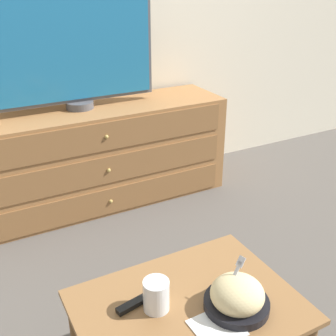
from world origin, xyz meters
TOP-DOWN VIEW (x-y plane):
  - ground_plane at (0.00, 0.00)m, footprint 12.00×12.00m
  - dresser at (-0.12, -0.25)m, footprint 1.67×0.46m
  - tv at (-0.18, -0.21)m, footprint 0.95×0.16m
  - coffee_table at (-0.30, -1.71)m, footprint 0.74×0.54m
  - takeout_bowl at (-0.17, -1.79)m, footprint 0.22×0.22m
  - drink_cup at (-0.40, -1.67)m, footprint 0.09×0.09m
  - napkin at (-0.27, -1.84)m, footprint 0.15×0.15m
  - remote_control at (-0.44, -1.62)m, footprint 0.17×0.06m

SIDE VIEW (x-z plane):
  - ground_plane at x=0.00m, z-range 0.00..0.00m
  - dresser at x=-0.12m, z-range 0.00..0.64m
  - coffee_table at x=-0.30m, z-range 0.13..0.52m
  - napkin at x=-0.27m, z-range 0.38..0.39m
  - remote_control at x=-0.44m, z-range 0.38..0.40m
  - takeout_bowl at x=-0.17m, z-range 0.35..0.51m
  - drink_cup at x=-0.40m, z-range 0.38..0.49m
  - tv at x=-0.18m, z-range 0.65..1.33m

